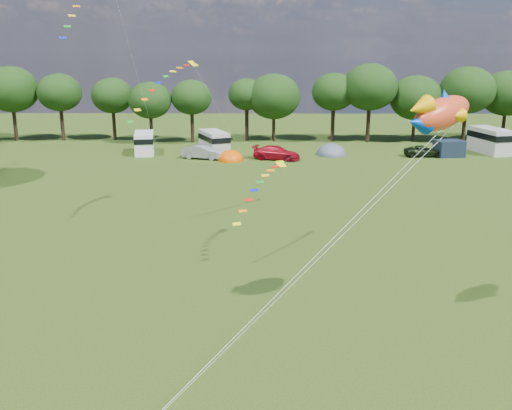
{
  "coord_description": "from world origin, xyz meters",
  "views": [
    {
      "loc": [
        0.41,
        -21.11,
        11.95
      ],
      "look_at": [
        0.0,
        8.0,
        4.0
      ],
      "focal_mm": 40.0,
      "sensor_mm": 36.0,
      "label": 1
    }
  ],
  "objects_px": {
    "campervan_c": "(214,141)",
    "tent_orange": "(231,160)",
    "campervan_b": "(144,142)",
    "car_b": "(203,152)",
    "campervan_d": "(490,140)",
    "fish_kite": "(438,114)",
    "tent_greyblue": "(331,155)",
    "car_d": "(424,151)",
    "car_c": "(277,153)"
  },
  "relations": [
    {
      "from": "car_b",
      "to": "tent_orange",
      "type": "height_order",
      "value": "car_b"
    },
    {
      "from": "campervan_d",
      "to": "tent_orange",
      "type": "distance_m",
      "value": 31.24
    },
    {
      "from": "car_c",
      "to": "car_d",
      "type": "xyz_separation_m",
      "value": [
        17.08,
        2.22,
        -0.15
      ]
    },
    {
      "from": "car_b",
      "to": "fish_kite",
      "type": "distance_m",
      "value": 44.01
    },
    {
      "from": "campervan_b",
      "to": "campervan_c",
      "type": "distance_m",
      "value": 8.25
    },
    {
      "from": "car_b",
      "to": "campervan_d",
      "type": "xyz_separation_m",
      "value": [
        33.93,
        4.46,
        0.81
      ]
    },
    {
      "from": "tent_greyblue",
      "to": "tent_orange",
      "type": "bearing_deg",
      "value": -162.58
    },
    {
      "from": "campervan_c",
      "to": "tent_greyblue",
      "type": "relative_size",
      "value": 1.48
    },
    {
      "from": "tent_greyblue",
      "to": "fish_kite",
      "type": "distance_m",
      "value": 44.65
    },
    {
      "from": "car_d",
      "to": "tent_orange",
      "type": "relative_size",
      "value": 1.4
    },
    {
      "from": "campervan_d",
      "to": "fish_kite",
      "type": "bearing_deg",
      "value": 143.71
    },
    {
      "from": "campervan_c",
      "to": "fish_kite",
      "type": "relative_size",
      "value": 1.66
    },
    {
      "from": "campervan_c",
      "to": "campervan_b",
      "type": "bearing_deg",
      "value": 69.32
    },
    {
      "from": "car_b",
      "to": "tent_greyblue",
      "type": "height_order",
      "value": "car_b"
    },
    {
      "from": "tent_greyblue",
      "to": "car_d",
      "type": "bearing_deg",
      "value": -4.86
    },
    {
      "from": "campervan_b",
      "to": "fish_kite",
      "type": "bearing_deg",
      "value": -164.52
    },
    {
      "from": "car_d",
      "to": "car_c",
      "type": "bearing_deg",
      "value": 94.26
    },
    {
      "from": "campervan_b",
      "to": "car_d",
      "type": "bearing_deg",
      "value": -102.52
    },
    {
      "from": "campervan_b",
      "to": "tent_orange",
      "type": "bearing_deg",
      "value": -121.78
    },
    {
      "from": "car_c",
      "to": "tent_greyblue",
      "type": "height_order",
      "value": "car_c"
    },
    {
      "from": "car_d",
      "to": "campervan_b",
      "type": "bearing_deg",
      "value": 84.34
    },
    {
      "from": "car_b",
      "to": "fish_kite",
      "type": "xyz_separation_m",
      "value": [
        13.77,
        -40.88,
        8.75
      ]
    },
    {
      "from": "car_c",
      "to": "tent_orange",
      "type": "height_order",
      "value": "car_c"
    },
    {
      "from": "campervan_d",
      "to": "tent_greyblue",
      "type": "distance_m",
      "value": 19.24
    },
    {
      "from": "car_d",
      "to": "campervan_b",
      "type": "xyz_separation_m",
      "value": [
        -32.69,
        1.43,
        0.74
      ]
    },
    {
      "from": "car_b",
      "to": "fish_kite",
      "type": "relative_size",
      "value": 1.25
    },
    {
      "from": "fish_kite",
      "to": "tent_greyblue",
      "type": "bearing_deg",
      "value": 53.67
    },
    {
      "from": "campervan_c",
      "to": "tent_orange",
      "type": "bearing_deg",
      "value": -177.98
    },
    {
      "from": "campervan_b",
      "to": "fish_kite",
      "type": "xyz_separation_m",
      "value": [
        21.05,
        -44.15,
        8.16
      ]
    },
    {
      "from": "car_c",
      "to": "campervan_d",
      "type": "xyz_separation_m",
      "value": [
        25.6,
        4.84,
        0.82
      ]
    },
    {
      "from": "campervan_c",
      "to": "car_c",
      "type": "bearing_deg",
      "value": -142.91
    },
    {
      "from": "car_c",
      "to": "campervan_b",
      "type": "xyz_separation_m",
      "value": [
        -15.61,
        3.65,
        0.59
      ]
    },
    {
      "from": "car_b",
      "to": "car_c",
      "type": "bearing_deg",
      "value": -76.39
    },
    {
      "from": "car_b",
      "to": "tent_orange",
      "type": "xyz_separation_m",
      "value": [
        3.2,
        -0.91,
        -0.75
      ]
    },
    {
      "from": "car_b",
      "to": "campervan_c",
      "type": "xyz_separation_m",
      "value": [
        0.96,
        3.72,
        0.63
      ]
    },
    {
      "from": "car_b",
      "to": "campervan_d",
      "type": "distance_m",
      "value": 34.23
    },
    {
      "from": "car_d",
      "to": "tent_greyblue",
      "type": "relative_size",
      "value": 1.15
    },
    {
      "from": "tent_orange",
      "to": "car_d",
      "type": "bearing_deg",
      "value": 7.06
    },
    {
      "from": "car_d",
      "to": "campervan_b",
      "type": "relative_size",
      "value": 0.83
    },
    {
      "from": "car_c",
      "to": "campervan_d",
      "type": "relative_size",
      "value": 0.79
    },
    {
      "from": "campervan_c",
      "to": "fish_kite",
      "type": "xyz_separation_m",
      "value": [
        12.82,
        -44.6,
        8.11
      ]
    },
    {
      "from": "car_d",
      "to": "tent_orange",
      "type": "xyz_separation_m",
      "value": [
        -22.21,
        -2.75,
        -0.6
      ]
    },
    {
      "from": "campervan_c",
      "to": "campervan_d",
      "type": "distance_m",
      "value": 32.99
    },
    {
      "from": "campervan_d",
      "to": "fish_kite",
      "type": "distance_m",
      "value": 50.24
    },
    {
      "from": "campervan_d",
      "to": "tent_orange",
      "type": "relative_size",
      "value": 1.98
    },
    {
      "from": "campervan_c",
      "to": "tent_greyblue",
      "type": "xyz_separation_m",
      "value": [
        13.88,
        -0.99,
        -1.39
      ]
    },
    {
      "from": "fish_kite",
      "to": "campervan_b",
      "type": "bearing_deg",
      "value": 80.56
    },
    {
      "from": "tent_greyblue",
      "to": "campervan_b",
      "type": "bearing_deg",
      "value": 178.62
    },
    {
      "from": "campervan_c",
      "to": "fish_kite",
      "type": "height_order",
      "value": "fish_kite"
    },
    {
      "from": "campervan_c",
      "to": "tent_orange",
      "type": "height_order",
      "value": "campervan_c"
    }
  ]
}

